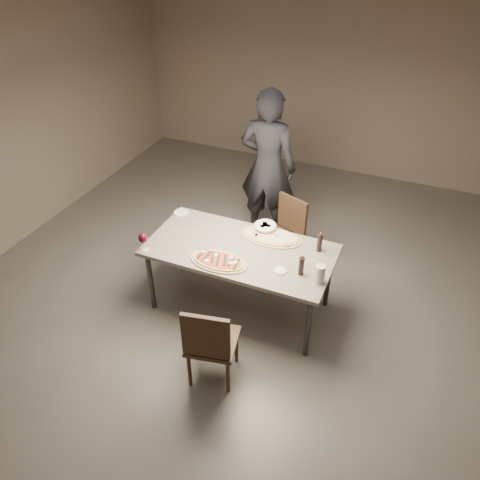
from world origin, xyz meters
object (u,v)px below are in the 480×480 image
at_px(bread_basket, 265,227).
at_px(pepper_mill_left, 320,242).
at_px(zucchini_pizza, 218,261).
at_px(diner, 268,167).
at_px(chair_near, 210,341).
at_px(chair_far, 286,230).
at_px(carafe, 320,274).
at_px(dining_table, 240,253).
at_px(ham_pizza, 271,237).

height_order(bread_basket, pepper_mill_left, pepper_mill_left).
distance_m(zucchini_pizza, pepper_mill_left, 0.97).
relative_size(bread_basket, diner, 0.12).
relative_size(chair_near, chair_far, 1.03).
relative_size(bread_basket, chair_near, 0.26).
relative_size(carafe, diner, 0.10).
xyz_separation_m(dining_table, diner, (-0.23, 1.37, 0.24)).
bearing_deg(carafe, diner, 124.16).
distance_m(ham_pizza, diner, 1.19).
xyz_separation_m(pepper_mill_left, chair_near, (-0.57, -1.23, -0.36)).
relative_size(dining_table, bread_basket, 7.85).
bearing_deg(carafe, bread_basket, 142.01).
bearing_deg(diner, chair_near, 98.05).
bearing_deg(ham_pizza, pepper_mill_left, 15.39).
xyz_separation_m(carafe, diner, (-1.06, 1.56, 0.10)).
bearing_deg(zucchini_pizza, chair_near, -64.82).
height_order(zucchini_pizza, bread_basket, bread_basket).
distance_m(ham_pizza, carafe, 0.78).
xyz_separation_m(zucchini_pizza, pepper_mill_left, (0.81, 0.54, 0.08)).
bearing_deg(dining_table, carafe, -12.56).
bearing_deg(chair_far, carafe, 143.30).
bearing_deg(zucchini_pizza, ham_pizza, 67.02).
bearing_deg(diner, zucchini_pizza, 93.59).
bearing_deg(ham_pizza, zucchini_pizza, -101.65).
bearing_deg(ham_pizza, chair_far, 109.18).
distance_m(carafe, diner, 1.88).
distance_m(zucchini_pizza, diner, 1.66).
bearing_deg(chair_far, diner, -29.14).
bearing_deg(chair_near, bread_basket, 79.69).
height_order(ham_pizza, diner, diner).
distance_m(carafe, chair_near, 1.10).
bearing_deg(carafe, ham_pizza, 143.07).
bearing_deg(carafe, chair_far, 121.48).
height_order(dining_table, carafe, carafe).
xyz_separation_m(dining_table, zucchini_pizza, (-0.10, -0.28, 0.07)).
distance_m(chair_near, diner, 2.41).
xyz_separation_m(zucchini_pizza, chair_far, (0.29, 1.13, -0.29)).
relative_size(pepper_mill_left, carafe, 1.18).
height_order(pepper_mill_left, carafe, pepper_mill_left).
distance_m(ham_pizza, chair_near, 1.28).
xyz_separation_m(zucchini_pizza, diner, (-0.13, 1.65, 0.17)).
distance_m(ham_pizza, bread_basket, 0.13).
relative_size(dining_table, diner, 0.96).
height_order(ham_pizza, bread_basket, bread_basket).
relative_size(pepper_mill_left, diner, 0.11).
bearing_deg(diner, chair_far, 128.23).
height_order(zucchini_pizza, pepper_mill_left, pepper_mill_left).
height_order(zucchini_pizza, chair_far, chair_far).
bearing_deg(chair_far, bread_basket, 102.77).
relative_size(dining_table, chair_near, 2.05).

